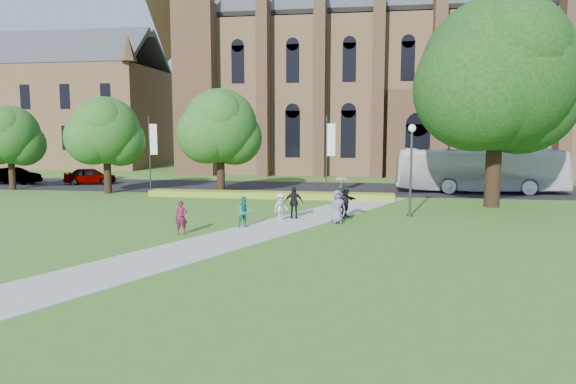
% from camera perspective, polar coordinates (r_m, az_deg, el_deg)
% --- Properties ---
extents(ground, '(160.00, 160.00, 0.00)m').
position_cam_1_polar(ground, '(24.33, -3.33, -4.77)').
color(ground, '#416C20').
rests_on(ground, ground).
extents(road, '(160.00, 10.00, 0.02)m').
position_cam_1_polar(road, '(43.86, 2.14, 0.45)').
color(road, black).
rests_on(road, ground).
extents(footpath, '(15.58, 28.54, 0.04)m').
position_cam_1_polar(footpath, '(25.28, -2.85, -4.28)').
color(footpath, '#B2B2A8').
rests_on(footpath, ground).
extents(flower_hedge, '(18.00, 1.40, 0.45)m').
position_cam_1_polar(flower_hedge, '(37.46, -2.11, -0.31)').
color(flower_hedge, gold).
rests_on(flower_hedge, ground).
extents(cathedral, '(52.60, 18.25, 28.00)m').
position_cam_1_polar(cathedral, '(63.74, 13.57, 13.96)').
color(cathedral, brown).
rests_on(cathedral, ground).
extents(building_west, '(22.00, 14.00, 18.30)m').
position_cam_1_polar(building_west, '(76.18, -22.40, 9.59)').
color(building_west, brown).
rests_on(building_west, ground).
extents(streetlamp, '(0.44, 0.44, 5.24)m').
position_cam_1_polar(streetlamp, '(29.94, 13.53, 3.60)').
color(streetlamp, '#38383D').
rests_on(streetlamp, ground).
extents(large_tree, '(9.60, 9.60, 13.20)m').
position_cam_1_polar(large_tree, '(35.38, 22.26, 11.98)').
color(large_tree, '#332114').
rests_on(large_tree, ground).
extents(street_tree_0, '(5.20, 5.20, 7.50)m').
position_cam_1_polar(street_tree_0, '(42.32, -19.59, 6.43)').
color(street_tree_0, '#332114').
rests_on(street_tree_0, ground).
extents(street_tree_1, '(5.60, 5.60, 8.05)m').
position_cam_1_polar(street_tree_1, '(39.37, -7.55, 7.27)').
color(street_tree_1, '#332114').
rests_on(street_tree_1, ground).
extents(street_tree_2, '(4.80, 4.80, 6.95)m').
position_cam_1_polar(street_tree_2, '(48.04, -28.54, 5.59)').
color(street_tree_2, '#332114').
rests_on(street_tree_2, ground).
extents(banner_pole_0, '(0.70, 0.10, 6.00)m').
position_cam_1_polar(banner_pole_0, '(38.63, 4.46, 4.60)').
color(banner_pole_0, '#38383D').
rests_on(banner_pole_0, ground).
extents(banner_pole_1, '(0.70, 0.10, 6.00)m').
position_cam_1_polar(banner_pole_1, '(42.07, -14.99, 4.57)').
color(banner_pole_1, '#38383D').
rests_on(banner_pole_1, ground).
extents(tour_coach, '(12.91, 3.05, 3.59)m').
position_cam_1_polar(tour_coach, '(43.24, 20.49, 2.34)').
color(tour_coach, silver).
rests_on(tour_coach, road).
extents(car_0, '(4.75, 2.83, 1.52)m').
position_cam_1_polar(car_0, '(50.12, -21.11, 1.68)').
color(car_0, gray).
rests_on(car_0, road).
extents(car_1, '(4.64, 1.82, 1.50)m').
position_cam_1_polar(car_1, '(53.13, -28.13, 1.59)').
color(car_1, gray).
rests_on(car_1, road).
extents(pedestrian_0, '(0.66, 0.53, 1.57)m').
position_cam_1_polar(pedestrian_0, '(24.77, -11.77, -2.76)').
color(pedestrian_0, maroon).
rests_on(pedestrian_0, footpath).
extents(pedestrian_1, '(0.96, 0.93, 1.56)m').
position_cam_1_polar(pedestrian_1, '(25.89, -4.86, -2.24)').
color(pedestrian_1, '#187968').
rests_on(pedestrian_1, footpath).
extents(pedestrian_2, '(1.03, 1.14, 1.53)m').
position_cam_1_polar(pedestrian_2, '(27.64, -0.78, -1.66)').
color(pedestrian_2, '#B8B8B8').
rests_on(pedestrian_2, footpath).
extents(pedestrian_3, '(1.08, 0.56, 1.77)m').
position_cam_1_polar(pedestrian_3, '(28.47, 0.63, -1.17)').
color(pedestrian_3, black).
rests_on(pedestrian_3, footpath).
extents(pedestrian_4, '(0.97, 0.77, 1.74)m').
position_cam_1_polar(pedestrian_4, '(27.20, 5.51, -1.61)').
color(pedestrian_4, slate).
rests_on(pedestrian_4, footpath).
extents(pedestrian_5, '(1.29, 1.72, 1.81)m').
position_cam_1_polar(pedestrian_5, '(29.02, 6.35, -1.02)').
color(pedestrian_5, '#212327').
rests_on(pedestrian_5, footpath).
extents(parasol, '(0.94, 0.94, 0.64)m').
position_cam_1_polar(parasol, '(27.14, 5.93, 0.90)').
color(parasol, '#E5A2AA').
rests_on(parasol, pedestrian_4).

